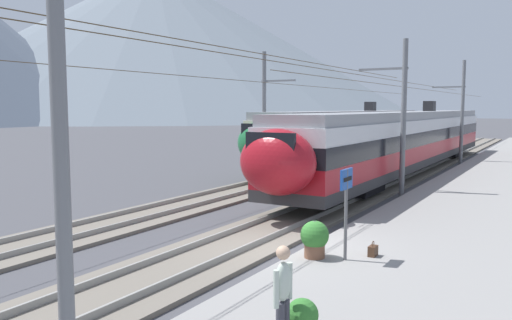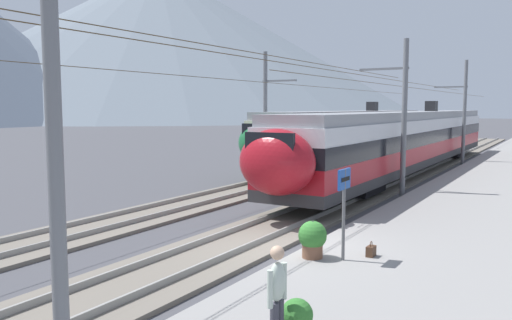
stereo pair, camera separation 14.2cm
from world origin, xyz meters
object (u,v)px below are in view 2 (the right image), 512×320
Objects in this scene: train_near_platform at (409,138)px; catenary_mast_east at (462,111)px; train_far_track at (352,134)px; catenary_mast_far_side at (268,112)px; passenger_walking at (277,293)px; potted_plant_by_shelter at (297,318)px; potted_plant_platform_edge at (313,237)px; platform_sign at (344,194)px; catenary_mast_west at (46,98)px; handbag_near_sign at (371,251)px; catenary_mast_mid at (401,114)px.

catenary_mast_east reaches higher than train_near_platform.
catenary_mast_far_side reaches higher than train_far_track.
train_far_track reaches higher than passenger_walking.
train_near_platform is at bearing 10.88° from potted_plant_by_shelter.
potted_plant_platform_edge is (-27.31, -1.14, -3.03)m from catenary_mast_east.
train_far_track reaches higher than potted_plant_by_shelter.
catenary_mast_east is at bearing 5.02° from passenger_walking.
potted_plant_platform_edge is (-0.20, 0.74, -1.15)m from platform_sign.
platform_sign reaches higher than potted_plant_platform_edge.
catenary_mast_west reaches higher than train_near_platform.
catenary_mast_west is 1.00× the size of catenary_mast_far_side.
catenary_mast_west is 23.21m from catenary_mast_far_side.
catenary_mast_west is at bearing 162.90° from handbag_near_sign.
catenary_mast_west is 1.00× the size of catenary_mast_east.
platform_sign is (-23.82, -8.79, -0.22)m from train_far_track.
catenary_mast_east is 15.23m from catenary_mast_far_side.
passenger_walking is (-16.69, -2.84, -2.53)m from catenary_mast_mid.
catenary_mast_mid is 17.12m from passenger_walking.
catenary_mast_west reaches higher than train_far_track.
catenary_mast_west is 34.08m from catenary_mast_east.
passenger_walking is (-32.24, -2.83, -2.61)m from catenary_mast_east.
potted_plant_platform_edge is at bearing -146.51° from catenary_mast_far_side.
train_far_track is 7.83m from catenary_mast_east.
catenary_mast_far_side is 22.69m from potted_plant_by_shelter.
potted_plant_platform_edge is 1.27× the size of potted_plant_by_shelter.
catenary_mast_mid reaches higher than train_near_platform.
platform_sign is at bearing 12.87° from potted_plant_by_shelter.
handbag_near_sign is at bearing -158.14° from train_far_track.
catenary_mast_east reaches higher than platform_sign.
catenary_mast_far_side is at bearing 35.81° from platform_sign.
train_far_track reaches higher than handbag_near_sign.
catenary_mast_mid is at bearing -109.23° from catenary_mast_far_side.
platform_sign is at bearing 144.17° from handbag_near_sign.
train_far_track is at bearing 115.41° from catenary_mast_east.
train_near_platform is at bearing 10.43° from passenger_walking.
handbag_near_sign is at bearing -54.48° from potted_plant_platform_edge.
train_near_platform is 27.20m from catenary_mast_west.
catenary_mast_mid is at bearing -150.60° from train_far_track.
catenary_mast_mid is 11.84m from platform_sign.
train_near_platform is 25.29m from potted_plant_by_shelter.
catenary_mast_west is at bearing 127.72° from potted_plant_by_shelter.
platform_sign is 4.98m from potted_plant_by_shelter.
catenary_mast_east is 27.24m from platform_sign.
catenary_mast_east is at bearing 3.96° from platform_sign.
potted_plant_by_shelter is at bearing -158.05° from potted_plant_platform_edge.
potted_plant_platform_edge is (-0.88, 1.23, 0.39)m from handbag_near_sign.
catenary_mast_east is 27.50m from potted_plant_platform_edge.
train_far_track is (3.73, 5.10, -0.01)m from train_near_platform.
catenary_mast_far_side reaches higher than handbag_near_sign.
train_near_platform and train_far_track have the same top height.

